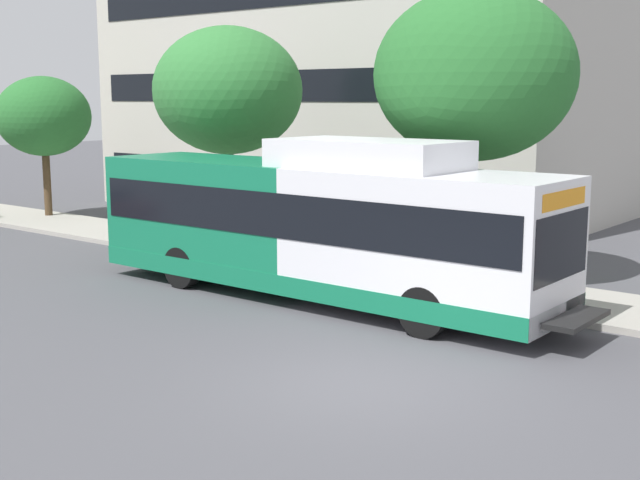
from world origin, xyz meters
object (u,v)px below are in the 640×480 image
Objects in this scene: street_tree_near_stop at (475,75)px; street_tree_far_block at (44,117)px; transit_bus at (317,225)px; street_tree_mid_block at (228,91)px.

street_tree_far_block is (0.10, 17.92, -1.21)m from street_tree_near_stop.
street_tree_near_stop is 17.96m from street_tree_far_block.
street_tree_mid_block is at bearing 60.13° from transit_bus.
street_tree_far_block is at bearing 77.14° from transit_bus.
street_tree_far_block is (3.65, 16.00, 2.13)m from transit_bus.
transit_bus is 7.95m from street_tree_mid_block.
transit_bus is 1.89× the size of street_tree_mid_block.
street_tree_near_stop is 1.07× the size of street_tree_mid_block.
street_tree_near_stop is at bearing -90.33° from street_tree_far_block.
street_tree_far_block is at bearing 89.67° from street_tree_near_stop.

